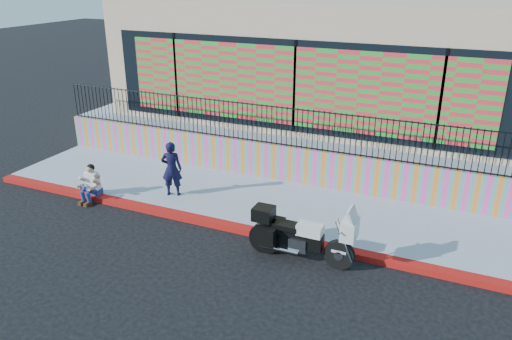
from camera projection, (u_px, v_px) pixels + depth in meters
The scene contains 10 objects.
ground at pixel (236, 230), 12.65m from camera, with size 90.00×90.00×0.00m, color black.
red_curb at pixel (236, 228), 12.62m from camera, with size 16.00×0.30×0.15m, color #A71A0B.
sidewalk at pixel (262, 202), 14.02m from camera, with size 16.00×3.00×0.15m, color #8E96AA.
mural_wall at pixel (283, 163), 15.14m from camera, with size 16.00×0.20×1.10m, color #FD42A4.
metal_fence at pixel (284, 126), 14.71m from camera, with size 15.80×0.04×1.20m, color black, non-canonical shape.
elevated_platform at pixel (330, 122), 19.49m from camera, with size 16.00×10.00×1.25m, color #8E96AA.
storefront_building at pixel (332, 54), 18.33m from camera, with size 14.00×8.06×4.00m.
police_motorcycle at pixel (300, 234), 11.17m from camera, with size 2.44×0.81×1.52m.
police_officer at pixel (172, 169), 14.02m from camera, with size 0.58×0.38×1.59m, color black.
seated_man at pixel (90, 187), 14.07m from camera, with size 0.54×0.71×1.06m.
Camera 1 is at (5.00, -9.99, 6.15)m, focal length 35.00 mm.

